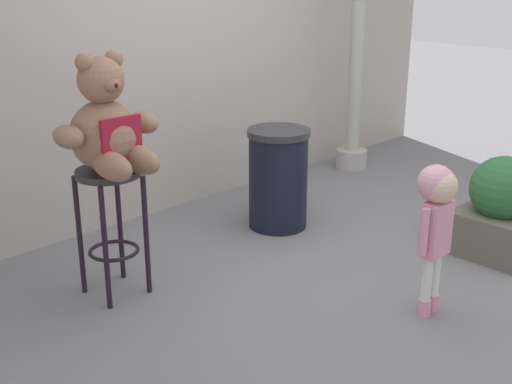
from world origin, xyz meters
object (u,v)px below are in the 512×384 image
Objects in this scene: trash_bin at (278,178)px; planter_with_shrub at (500,210)px; teddy_bear at (108,128)px; child_walking at (436,208)px; lamppost at (356,54)px; bar_stool_with_teddy at (111,207)px.

trash_bin reaches higher than planter_with_shrub.
teddy_bear reaches higher than planter_with_shrub.
planter_with_shrub is (1.07, 0.11, -0.33)m from child_walking.
planter_with_shrub is (0.72, -1.42, -0.07)m from trash_bin.
lamppost reaches higher than trash_bin.
teddy_bear is at bearing 149.01° from planter_with_shrub.
teddy_bear is 0.88× the size of trash_bin.
bar_stool_with_teddy is 3.24m from lamppost.
bar_stool_with_teddy is 1.50m from trash_bin.
planter_with_shrub is at bearing -62.99° from trash_bin.
lamppost is at bearing 65.10° from planter_with_shrub.
teddy_bear reaches higher than trash_bin.
teddy_bear is at bearing 100.73° from child_walking.
trash_bin is (0.35, 1.53, -0.26)m from child_walking.
lamppost is (1.99, 2.09, 0.47)m from child_walking.
planter_with_shrub is at bearing -114.90° from lamppost.
lamppost is 2.32m from planter_with_shrub.
child_walking is 1.28× the size of planter_with_shrub.
child_walking reaches higher than trash_bin.
teddy_bear is 3.20m from lamppost.
lamppost is (1.64, 0.56, 0.73)m from trash_bin.
child_walking is at bearing -52.24° from bar_stool_with_teddy.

